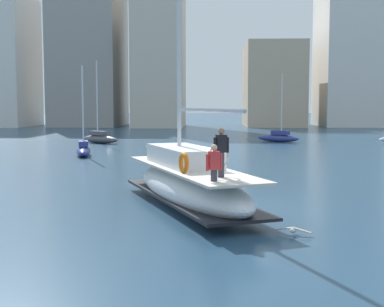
{
  "coord_description": "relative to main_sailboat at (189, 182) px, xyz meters",
  "views": [
    {
      "loc": [
        -1.0,
        -19.44,
        3.82
      ],
      "look_at": [
        -1.82,
        2.06,
        1.8
      ],
      "focal_mm": 49.84,
      "sensor_mm": 36.0,
      "label": 1
    }
  ],
  "objects": [
    {
      "name": "ground_plane",
      "position": [
        1.85,
        -0.13,
        -0.9
      ],
      "size": [
        400.0,
        400.0,
        0.0
      ],
      "primitive_type": "plane",
      "color": "navy"
    },
    {
      "name": "main_sailboat",
      "position": [
        0.0,
        0.0,
        0.0
      ],
      "size": [
        5.91,
        9.78,
        12.42
      ],
      "color": "silver",
      "rests_on": "ground"
    },
    {
      "name": "moored_sloop_near",
      "position": [
        -8.6,
        19.01,
        -0.42
      ],
      "size": [
        1.89,
        4.37,
        6.6
      ],
      "color": "navy",
      "rests_on": "ground"
    },
    {
      "name": "moored_sloop_far",
      "position": [
        -10.02,
        31.47,
        -0.36
      ],
      "size": [
        4.54,
        3.72,
        7.94
      ],
      "color": "#4C4C51",
      "rests_on": "ground"
    },
    {
      "name": "moored_cutter_left",
      "position": [
        7.48,
        33.91,
        -0.4
      ],
      "size": [
        4.32,
        3.32,
        6.85
      ],
      "color": "navy",
      "rests_on": "ground"
    },
    {
      "name": "seagull",
      "position": [
        3.21,
        -4.24,
        -0.75
      ],
      "size": [
        1.03,
        0.52,
        0.17
      ],
      "color": "silver",
      "rests_on": "ground"
    },
    {
      "name": "waterfront_buildings",
      "position": [
        -1.69,
        71.63,
        10.08
      ],
      "size": [
        80.09,
        18.79,
        26.86
      ],
      "color": "silver",
      "rests_on": "ground"
    }
  ]
}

